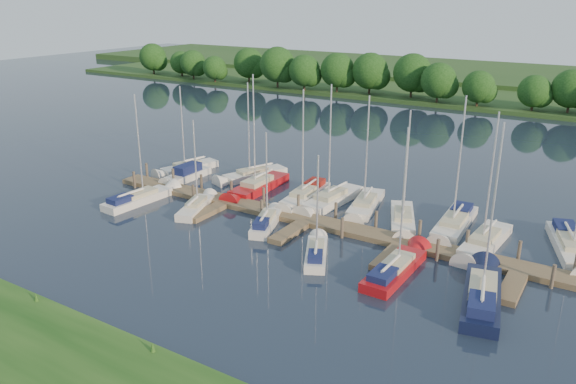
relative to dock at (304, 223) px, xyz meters
The scene contains 23 objects.
ground 7.31m from the dock, 90.00° to the right, with size 260.00×260.00×0.00m, color black.
dock is the anchor object (origin of this frame).
mooring_pilings 1.19m from the dock, 90.00° to the left, with size 38.24×2.84×2.00m.
far_shore 67.69m from the dock, 90.00° to the left, with size 180.00×30.00×0.60m, color #1E4119.
distant_hill 92.69m from the dock, 90.00° to the left, with size 220.00×40.00×1.40m, color #375626.
treeline 55.36m from the dock, 84.15° to the left, with size 147.60×9.81×8.30m.
sailboat_n_0 18.41m from the dock, 161.04° to the left, with size 3.31×7.10×9.05m.
motorboat 16.12m from the dock, 165.82° to the left, with size 1.72×5.86×1.83m.
sailboat_n_2 12.91m from the dock, 143.97° to the left, with size 4.22×7.57×9.72m.
sailboat_n_3 9.09m from the dock, 148.89° to the left, with size 2.22×8.66×11.14m.
sailboat_n_4 5.73m from the dock, 120.02° to the left, with size 2.45×8.01×10.17m.
sailboat_n_5 5.23m from the dock, 94.95° to the left, with size 2.60×8.47×10.76m.
sailboat_n_6 6.28m from the dock, 65.86° to the left, with size 3.12×7.96×9.97m.
sailboat_n_7 7.79m from the dock, 34.43° to the left, with size 4.03×7.34×9.42m.
sailboat_n_8 11.60m from the dock, 29.12° to the left, with size 2.33×8.54×10.70m.
sailboat_n_9 13.37m from the dock, 14.01° to the left, with size 2.41×8.07×10.26m.
sailboat_n_10 19.24m from the dock, 17.34° to the left, with size 4.15×8.66×10.91m.
sailboat_s_0 15.09m from the dock, 168.31° to the right, with size 2.29×7.68×9.71m.
sailboat_s_1 9.49m from the dock, 168.06° to the right, with size 3.04×6.13×7.97m.
sailboat_s_2 3.00m from the dock, 140.97° to the right, with size 3.04×5.90×7.83m.
sailboat_s_3 5.78m from the dock, 51.47° to the right, with size 3.47×5.61×7.55m.
sailboat_s_4 9.87m from the dock, 22.53° to the right, with size 2.03×7.85×9.94m.
sailboat_s_5 15.41m from the dock, 17.02° to the right, with size 3.47×8.73×11.15m.
Camera 1 is at (20.37, -27.90, 17.13)m, focal length 35.00 mm.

